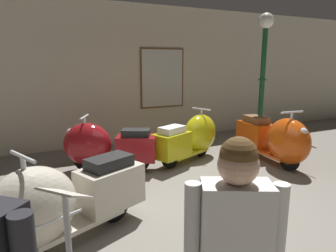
{
  "coord_description": "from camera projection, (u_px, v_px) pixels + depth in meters",
  "views": [
    {
      "loc": [
        -2.1,
        -3.23,
        1.89
      ],
      "look_at": [
        0.06,
        1.3,
        0.84
      ],
      "focal_mm": 32.31,
      "sensor_mm": 36.0,
      "label": 1
    }
  ],
  "objects": [
    {
      "name": "scooter_3",
      "position": [
        277.0,
        139.0,
        5.62
      ],
      "size": [
        0.62,
        1.78,
        1.07
      ],
      "rotation": [
        0.0,
        0.0,
        -1.64
      ],
      "color": "black",
      "rests_on": "ground"
    },
    {
      "name": "scooter_0",
      "position": [
        59.0,
        202.0,
        3.09
      ],
      "size": [
        1.81,
        1.15,
        1.07
      ],
      "rotation": [
        0.0,
        0.0,
        -2.74
      ],
      "color": "black",
      "rests_on": "ground"
    },
    {
      "name": "ground_plane",
      "position": [
        205.0,
        204.0,
        4.12
      ],
      "size": [
        60.0,
        60.0,
        0.0
      ],
      "primitive_type": "plane",
      "color": "slate"
    },
    {
      "name": "showroom_back_wall",
      "position": [
        122.0,
        75.0,
        7.04
      ],
      "size": [
        18.0,
        0.24,
        3.21
      ],
      "color": "#BCB29E",
      "rests_on": "ground"
    },
    {
      "name": "scooter_2",
      "position": [
        192.0,
        137.0,
        5.92
      ],
      "size": [
        1.69,
        1.06,
        1.0
      ],
      "rotation": [
        0.0,
        0.0,
        0.4
      ],
      "color": "black",
      "rests_on": "ground"
    },
    {
      "name": "lamppost",
      "position": [
        263.0,
        67.0,
        6.67
      ],
      "size": [
        0.33,
        0.33,
        2.94
      ],
      "color": "#144728",
      "rests_on": "ground"
    },
    {
      "name": "scooter_1",
      "position": [
        102.0,
        146.0,
        5.31
      ],
      "size": [
        1.65,
        1.14,
        0.99
      ],
      "rotation": [
        0.0,
        0.0,
        2.67
      ],
      "color": "black",
      "rests_on": "ground"
    }
  ]
}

